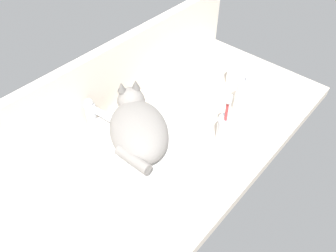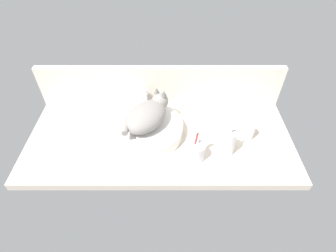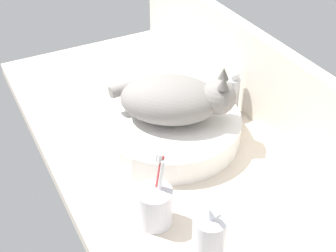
# 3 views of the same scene
# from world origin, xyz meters

# --- Properties ---
(ground_plane) EXTENTS (1.35, 0.59, 0.04)m
(ground_plane) POSITION_xyz_m (0.00, 0.00, -0.02)
(ground_plane) COLOR beige
(backsplash_panel) EXTENTS (1.35, 0.04, 0.24)m
(backsplash_panel) POSITION_xyz_m (0.00, 0.28, 0.12)
(backsplash_panel) COLOR silver
(backsplash_panel) RESTS_ON ground_plane
(sink_basin) EXTENTS (0.37, 0.37, 0.07)m
(sink_basin) POSITION_xyz_m (-0.07, 0.02, 0.03)
(sink_basin) COLOR white
(sink_basin) RESTS_ON ground_plane
(cat) EXTENTS (0.28, 0.30, 0.14)m
(cat) POSITION_xyz_m (-0.06, 0.03, 0.12)
(cat) COLOR gray
(cat) RESTS_ON sink_basin
(faucet) EXTENTS (0.04, 0.12, 0.14)m
(faucet) POSITION_xyz_m (-0.09, 0.22, 0.07)
(faucet) COLOR silver
(faucet) RESTS_ON ground_plane
(soap_dispenser) EXTENTS (0.06, 0.06, 0.17)m
(soap_dispenser) POSITION_xyz_m (0.33, -0.10, 0.07)
(soap_dispenser) COLOR silver
(soap_dispenser) RESTS_ON ground_plane
(toothbrush_cup) EXTENTS (0.08, 0.08, 0.19)m
(toothbrush_cup) POSITION_xyz_m (0.18, -0.14, 0.05)
(toothbrush_cup) COLOR silver
(toothbrush_cup) RESTS_ON ground_plane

